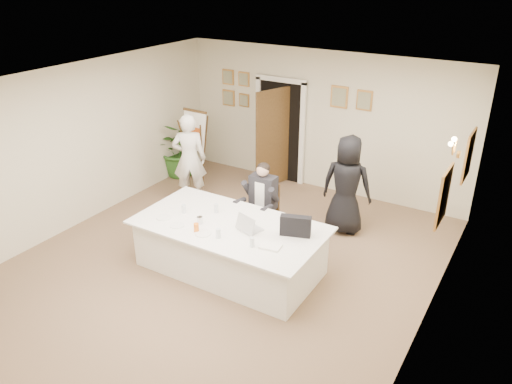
{
  "coord_description": "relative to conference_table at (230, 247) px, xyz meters",
  "views": [
    {
      "loc": [
        3.84,
        -5.36,
        4.3
      ],
      "look_at": [
        0.24,
        0.6,
        1.07
      ],
      "focal_mm": 35.0,
      "sensor_mm": 36.0,
      "label": 1
    }
  ],
  "objects": [
    {
      "name": "plate_left",
      "position": [
        -0.96,
        -0.34,
        0.39
      ],
      "size": [
        0.29,
        0.29,
        0.01
      ],
      "primitive_type": "cylinder",
      "rotation": [
        0.0,
        0.0,
        -0.32
      ],
      "color": "white",
      "rests_on": "conference_table"
    },
    {
      "name": "conference_table",
      "position": [
        0.0,
        0.0,
        0.0
      ],
      "size": [
        2.82,
        1.5,
        0.78
      ],
      "color": "white",
      "rests_on": "floor"
    },
    {
      "name": "wall_sconce",
      "position": [
        2.74,
        1.23,
        1.71
      ],
      "size": [
        0.2,
        0.3,
        0.24
      ],
      "primitive_type": null,
      "color": "gold",
      "rests_on": "wall_right"
    },
    {
      "name": "laptop",
      "position": [
        0.33,
        0.04,
        0.52
      ],
      "size": [
        0.44,
        0.45,
        0.28
      ],
      "primitive_type": null,
      "rotation": [
        0.0,
        0.0,
        -0.29
      ],
      "color": "#B7BABC",
      "rests_on": "conference_table"
    },
    {
      "name": "pictures_right_wall",
      "position": [
        2.81,
        1.23,
        1.36
      ],
      "size": [
        0.06,
        2.2,
        0.8
      ],
      "primitive_type": null,
      "color": "#BD8440",
      "rests_on": "wall_right"
    },
    {
      "name": "plate_mid",
      "position": [
        -0.63,
        -0.43,
        0.39
      ],
      "size": [
        0.24,
        0.24,
        0.01
      ],
      "primitive_type": "cylinder",
      "rotation": [
        0.0,
        0.0,
        0.17
      ],
      "color": "white",
      "rests_on": "conference_table"
    },
    {
      "name": "standing_man",
      "position": [
        -2.01,
        1.63,
        0.48
      ],
      "size": [
        0.76,
        0.69,
        1.75
      ],
      "primitive_type": "imported",
      "rotation": [
        0.0,
        0.0,
        3.69
      ],
      "color": "white",
      "rests_on": "floor"
    },
    {
      "name": "oj_glass",
      "position": [
        -0.28,
        -0.42,
        0.45
      ],
      "size": [
        0.09,
        0.09,
        0.13
      ],
      "primitive_type": "cylinder",
      "rotation": [
        0.0,
        0.0,
        0.16
      ],
      "color": "orange",
      "rests_on": "conference_table"
    },
    {
      "name": "wall_back",
      "position": [
        -0.16,
        3.53,
        1.01
      ],
      "size": [
        6.0,
        0.1,
        2.8
      ],
      "primitive_type": "cube",
      "color": "beige",
      "rests_on": "floor"
    },
    {
      "name": "wall_right",
      "position": [
        2.84,
        0.03,
        1.01
      ],
      "size": [
        0.1,
        7.0,
        2.8
      ],
      "primitive_type": "cube",
      "color": "beige",
      "rests_on": "floor"
    },
    {
      "name": "wall_left",
      "position": [
        -3.16,
        0.03,
        1.01
      ],
      "size": [
        0.1,
        7.0,
        2.8
      ],
      "primitive_type": "cube",
      "color": "beige",
      "rests_on": "floor"
    },
    {
      "name": "steel_jug",
      "position": [
        -0.39,
        -0.2,
        0.44
      ],
      "size": [
        0.11,
        0.11,
        0.11
      ],
      "primitive_type": "cylinder",
      "rotation": [
        0.0,
        0.0,
        0.29
      ],
      "color": "silver",
      "rests_on": "conference_table"
    },
    {
      "name": "floor",
      "position": [
        -0.16,
        0.03,
        -0.39
      ],
      "size": [
        7.0,
        7.0,
        0.0
      ],
      "primitive_type": "plane",
      "color": "brown",
      "rests_on": "ground"
    },
    {
      "name": "ceiling",
      "position": [
        -0.16,
        0.03,
        2.41
      ],
      "size": [
        6.0,
        7.0,
        0.02
      ],
      "primitive_type": "cube",
      "color": "white",
      "rests_on": "wall_back"
    },
    {
      "name": "glass_b",
      "position": [
        0.09,
        -0.4,
        0.45
      ],
      "size": [
        0.08,
        0.08,
        0.14
      ],
      "primitive_type": "cylinder",
      "rotation": [
        0.0,
        0.0,
        0.22
      ],
      "color": "silver",
      "rests_on": "conference_table"
    },
    {
      "name": "doorway",
      "position": [
        -1.04,
        3.35,
        0.65
      ],
      "size": [
        1.14,
        0.86,
        2.2
      ],
      "color": "black",
      "rests_on": "floor"
    },
    {
      "name": "plate_near",
      "position": [
        -0.16,
        -0.43,
        0.39
      ],
      "size": [
        0.25,
        0.25,
        0.01
      ],
      "primitive_type": "cylinder",
      "rotation": [
        0.0,
        0.0,
        0.08
      ],
      "color": "white",
      "rests_on": "conference_table"
    },
    {
      "name": "standing_woman",
      "position": [
        1.02,
        2.03,
        0.47
      ],
      "size": [
        0.91,
        0.66,
        1.74
      ],
      "primitive_type": "imported",
      "rotation": [
        0.0,
        0.0,
        3.28
      ],
      "color": "black",
      "rests_on": "floor"
    },
    {
      "name": "glass_d",
      "position": [
        -0.39,
        0.22,
        0.45
      ],
      "size": [
        0.06,
        0.06,
        0.14
      ],
      "primitive_type": "cylinder",
      "rotation": [
        0.0,
        0.0,
        -0.0
      ],
      "color": "silver",
      "rests_on": "conference_table"
    },
    {
      "name": "potted_palm",
      "position": [
        -2.96,
        2.53,
        0.23
      ],
      "size": [
        1.25,
        1.12,
        1.25
      ],
      "primitive_type": "imported",
      "rotation": [
        0.0,
        0.0,
        0.14
      ],
      "color": "#2A5F1F",
      "rests_on": "floor"
    },
    {
      "name": "pictures_back_wall",
      "position": [
        -0.96,
        3.5,
        1.46
      ],
      "size": [
        3.4,
        0.06,
        0.8
      ],
      "primitive_type": null,
      "color": "#BD8440",
      "rests_on": "wall_back"
    },
    {
      "name": "flip_chart",
      "position": [
        -2.37,
        2.34,
        0.34
      ],
      "size": [
        0.56,
        0.36,
        1.58
      ],
      "color": "#3C2813",
      "rests_on": "floor"
    },
    {
      "name": "seated_man",
      "position": [
        -0.07,
        1.06,
        0.3
      ],
      "size": [
        0.65,
        0.69,
        1.38
      ],
      "primitive_type": null,
      "rotation": [
        0.0,
        0.0,
        0.1
      ],
      "color": "black",
      "rests_on": "floor"
    },
    {
      "name": "glass_a",
      "position": [
        -0.81,
        -0.05,
        0.45
      ],
      "size": [
        0.08,
        0.08,
        0.14
      ],
      "primitive_type": "cylinder",
      "rotation": [
        0.0,
        0.0,
        -0.28
      ],
      "color": "silver",
      "rests_on": "conference_table"
    },
    {
      "name": "paper_stack",
      "position": [
        0.84,
        -0.25,
        0.4
      ],
      "size": [
        0.31,
        0.23,
        0.03
      ],
      "primitive_type": "cube",
      "rotation": [
        0.0,
        0.0,
        0.13
      ],
      "color": "white",
      "rests_on": "conference_table"
    },
    {
      "name": "laptop_bag",
      "position": [
        0.98,
        0.21,
        0.53
      ],
      "size": [
        0.45,
        0.25,
        0.3
      ],
      "primitive_type": "cube",
      "rotation": [
        0.0,
        0.0,
        0.33
      ],
      "color": "black",
      "rests_on": "conference_table"
    },
    {
      "name": "glass_c",
      "position": [
        0.62,
        -0.36,
        0.45
      ],
      "size": [
        0.07,
        0.07,
        0.14
      ],
      "primitive_type": "cylinder",
      "rotation": [
        0.0,
        0.0,
        -0.13
      ],
      "color": "silver",
      "rests_on": "conference_table"
    }
  ]
}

